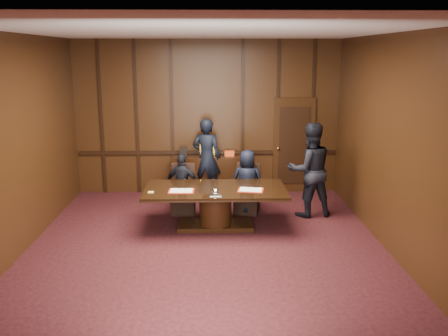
% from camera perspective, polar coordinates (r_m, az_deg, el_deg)
% --- Properties ---
extents(room, '(7.00, 7.04, 3.50)m').
position_cam_1_polar(room, '(7.57, -1.73, 2.54)').
color(room, black).
rests_on(room, ground).
extents(sideboard, '(1.60, 0.45, 1.54)m').
position_cam_1_polar(sideboard, '(10.89, -1.97, -0.71)').
color(sideboard, black).
rests_on(sideboard, ground).
extents(conference_table, '(2.62, 1.32, 0.76)m').
position_cam_1_polar(conference_table, '(8.81, -1.05, -4.02)').
color(conference_table, black).
rests_on(conference_table, ground).
extents(folder_left, '(0.47, 0.34, 0.02)m').
position_cam_1_polar(folder_left, '(8.58, -5.16, -2.76)').
color(folder_left, '#B51E10').
rests_on(folder_left, conference_table).
extents(folder_right, '(0.51, 0.41, 0.02)m').
position_cam_1_polar(folder_right, '(8.62, 3.23, -2.65)').
color(folder_right, '#B51E10').
rests_on(folder_right, conference_table).
extents(inkstand, '(0.20, 0.14, 0.12)m').
position_cam_1_polar(inkstand, '(8.29, -1.03, -2.95)').
color(inkstand, white).
rests_on(inkstand, conference_table).
extents(notepad, '(0.10, 0.07, 0.01)m').
position_cam_1_polar(notepad, '(8.57, -8.80, -2.88)').
color(notepad, '#FFDD7C').
rests_on(notepad, conference_table).
extents(chair_left, '(0.49, 0.49, 0.99)m').
position_cam_1_polar(chair_left, '(9.73, -4.92, -3.70)').
color(chair_left, black).
rests_on(chair_left, ground).
extents(chair_right, '(0.58, 0.58, 0.99)m').
position_cam_1_polar(chair_right, '(9.74, 2.79, -3.65)').
color(chair_right, black).
rests_on(chair_right, ground).
extents(signatory_left, '(0.78, 0.51, 1.24)m').
position_cam_1_polar(signatory_left, '(9.56, -4.99, -1.96)').
color(signatory_left, black).
rests_on(signatory_left, ground).
extents(signatory_right, '(0.71, 0.53, 1.32)m').
position_cam_1_polar(signatory_right, '(9.56, 2.81, -1.68)').
color(signatory_right, black).
rests_on(signatory_right, ground).
extents(witness_left, '(0.75, 0.61, 1.80)m').
position_cam_1_polar(witness_left, '(10.64, -2.10, 1.23)').
color(witness_left, black).
rests_on(witness_left, ground).
extents(witness_right, '(1.03, 0.87, 1.88)m').
position_cam_1_polar(witness_right, '(9.51, 10.27, -0.22)').
color(witness_right, black).
rests_on(witness_right, ground).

